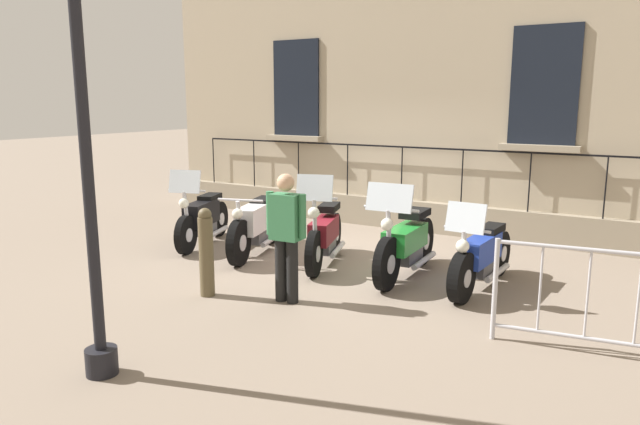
% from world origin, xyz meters
% --- Properties ---
extents(ground_plane, '(60.00, 60.00, 0.00)m').
position_xyz_m(ground_plane, '(0.00, 0.00, 0.00)').
color(ground_plane, gray).
extents(building_facade, '(0.82, 10.83, 6.15)m').
position_xyz_m(building_facade, '(-2.87, -0.00, 2.99)').
color(building_facade, tan).
rests_on(building_facade, ground_plane).
extents(motorcycle_black, '(1.87, 0.82, 1.32)m').
position_xyz_m(motorcycle_black, '(0.36, -2.34, 0.45)').
color(motorcycle_black, black).
rests_on(motorcycle_black, ground_plane).
extents(motorcycle_white, '(2.09, 0.87, 0.97)m').
position_xyz_m(motorcycle_white, '(0.34, -1.23, 0.46)').
color(motorcycle_white, black).
rests_on(motorcycle_white, ground_plane).
extents(motorcycle_maroon, '(1.87, 0.80, 1.40)m').
position_xyz_m(motorcycle_maroon, '(0.34, 0.00, 0.44)').
color(motorcycle_maroon, black).
rests_on(motorcycle_maroon, ground_plane).
extents(motorcycle_green, '(2.08, 0.74, 1.37)m').
position_xyz_m(motorcycle_green, '(0.28, 1.26, 0.46)').
color(motorcycle_green, black).
rests_on(motorcycle_green, ground_plane).
extents(motorcycle_blue, '(2.01, 0.57, 1.21)m').
position_xyz_m(motorcycle_blue, '(0.25, 2.29, 0.41)').
color(motorcycle_blue, black).
rests_on(motorcycle_blue, ground_plane).
extents(lamppost, '(0.36, 0.36, 4.19)m').
position_xyz_m(lamppost, '(4.38, 0.11, 2.53)').
color(lamppost, black).
rests_on(lamppost, ground_plane).
extents(crowd_barrier, '(0.34, 2.14, 1.05)m').
position_xyz_m(crowd_barrier, '(1.66, 3.91, 0.56)').
color(crowd_barrier, '#B7B7BF').
rests_on(crowd_barrier, ground_plane).
extents(bollard, '(0.18, 0.18, 1.11)m').
position_xyz_m(bollard, '(2.28, -0.53, 0.56)').
color(bollard, brown).
rests_on(bollard, ground_plane).
extents(pedestrian_standing, '(0.24, 0.53, 1.55)m').
position_xyz_m(pedestrian_standing, '(1.96, 0.44, 0.87)').
color(pedestrian_standing, black).
rests_on(pedestrian_standing, ground_plane).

